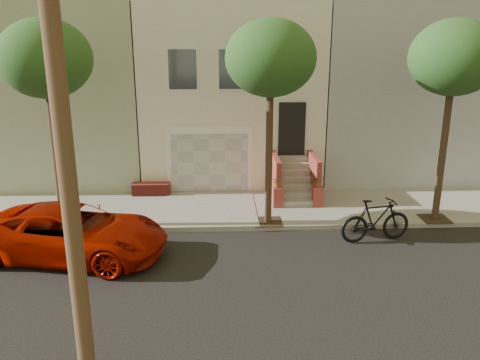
{
  "coord_description": "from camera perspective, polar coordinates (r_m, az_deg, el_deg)",
  "views": [
    {
      "loc": [
        -0.61,
        -10.82,
        6.01
      ],
      "look_at": [
        0.06,
        3.0,
        1.85
      ],
      "focal_mm": 36.75,
      "sensor_mm": 36.0,
      "label": 1
    }
  ],
  "objects": [
    {
      "name": "ground",
      "position": [
        12.4,
        0.42,
        -12.26
      ],
      "size": [
        90.0,
        90.0,
        0.0
      ],
      "primitive_type": "plane",
      "color": "black",
      "rests_on": "ground"
    },
    {
      "name": "sidewalk",
      "position": [
        17.24,
        -0.56,
        -3.39
      ],
      "size": [
        40.0,
        3.7,
        0.15
      ],
      "primitive_type": "cube",
      "color": "gray",
      "rests_on": "ground"
    },
    {
      "name": "house_row",
      "position": [
        22.15,
        -1.18,
        10.62
      ],
      "size": [
        33.1,
        11.7,
        7.0
      ],
      "color": "beige",
      "rests_on": "sidewalk"
    },
    {
      "name": "tree_left",
      "position": [
        15.53,
        -21.67,
        12.82
      ],
      "size": [
        2.7,
        2.57,
        6.3
      ],
      "color": "#2D2116",
      "rests_on": "sidewalk"
    },
    {
      "name": "tree_mid",
      "position": [
        14.83,
        3.58,
        13.8
      ],
      "size": [
        2.7,
        2.57,
        6.3
      ],
      "color": "#2D2116",
      "rests_on": "sidewalk"
    },
    {
      "name": "tree_right",
      "position": [
        16.37,
        23.61,
        12.76
      ],
      "size": [
        2.7,
        2.57,
        6.3
      ],
      "color": "#2D2116",
      "rests_on": "sidewalk"
    },
    {
      "name": "pickup_truck",
      "position": [
        14.37,
        -18.93,
        -5.79
      ],
      "size": [
        5.62,
        3.45,
        1.45
      ],
      "primitive_type": "imported",
      "rotation": [
        0.0,
        0.0,
        1.36
      ],
      "color": "#930E00",
      "rests_on": "ground"
    },
    {
      "name": "motorcycle",
      "position": [
        15.19,
        15.5,
        -4.51
      ],
      "size": [
        2.28,
        1.02,
        1.32
      ],
      "primitive_type": "imported",
      "rotation": [
        0.0,
        0.0,
        1.76
      ],
      "color": "black",
      "rests_on": "ground"
    }
  ]
}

